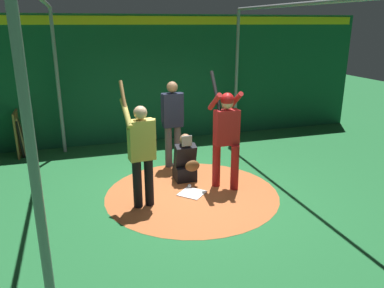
{
  "coord_description": "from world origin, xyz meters",
  "views": [
    {
      "loc": [
        6.02,
        -1.88,
        2.96
      ],
      "look_at": [
        0.0,
        0.0,
        0.95
      ],
      "focal_mm": 35.56,
      "sensor_mm": 36.0,
      "label": 1
    }
  ],
  "objects_px": {
    "home_plate": "(192,193)",
    "visitor": "(141,150)",
    "batter": "(226,131)",
    "catcher": "(185,162)",
    "umpire": "(173,120)",
    "baseball_0": "(189,186)",
    "bat_rack": "(20,133)"
  },
  "relations": [
    {
      "from": "catcher",
      "to": "baseball_0",
      "type": "height_order",
      "value": "catcher"
    },
    {
      "from": "catcher",
      "to": "bat_rack",
      "type": "bearing_deg",
      "value": -130.01
    },
    {
      "from": "home_plate",
      "to": "umpire",
      "type": "bearing_deg",
      "value": 178.63
    },
    {
      "from": "umpire",
      "to": "baseball_0",
      "type": "xyz_separation_m",
      "value": [
        1.21,
        -0.0,
        -1.0
      ]
    },
    {
      "from": "catcher",
      "to": "umpire",
      "type": "bearing_deg",
      "value": -177.83
    },
    {
      "from": "catcher",
      "to": "visitor",
      "type": "bearing_deg",
      "value": -49.77
    },
    {
      "from": "batter",
      "to": "visitor",
      "type": "bearing_deg",
      "value": -79.43
    },
    {
      "from": "umpire",
      "to": "baseball_0",
      "type": "distance_m",
      "value": 1.57
    },
    {
      "from": "batter",
      "to": "home_plate",
      "type": "bearing_deg",
      "value": -81.43
    },
    {
      "from": "visitor",
      "to": "bat_rack",
      "type": "distance_m",
      "value": 4.26
    },
    {
      "from": "catcher",
      "to": "home_plate",
      "type": "bearing_deg",
      "value": -5.94
    },
    {
      "from": "visitor",
      "to": "batter",
      "type": "bearing_deg",
      "value": 94.73
    },
    {
      "from": "catcher",
      "to": "umpire",
      "type": "relative_size",
      "value": 0.52
    },
    {
      "from": "batter",
      "to": "baseball_0",
      "type": "distance_m",
      "value": 1.25
    },
    {
      "from": "batter",
      "to": "umpire",
      "type": "height_order",
      "value": "batter"
    },
    {
      "from": "home_plate",
      "to": "visitor",
      "type": "distance_m",
      "value": 1.37
    },
    {
      "from": "home_plate",
      "to": "bat_rack",
      "type": "bearing_deg",
      "value": -136.6
    },
    {
      "from": "visitor",
      "to": "baseball_0",
      "type": "relative_size",
      "value": 28.22
    },
    {
      "from": "catcher",
      "to": "bat_rack",
      "type": "relative_size",
      "value": 0.91
    },
    {
      "from": "batter",
      "to": "catcher",
      "type": "xyz_separation_m",
      "value": [
        -0.54,
        -0.61,
        -0.73
      ]
    },
    {
      "from": "umpire",
      "to": "bat_rack",
      "type": "height_order",
      "value": "umpire"
    },
    {
      "from": "visitor",
      "to": "catcher",
      "type": "bearing_deg",
      "value": 124.39
    },
    {
      "from": "batter",
      "to": "baseball_0",
      "type": "bearing_deg",
      "value": -103.68
    },
    {
      "from": "home_plate",
      "to": "visitor",
      "type": "bearing_deg",
      "value": -77.97
    },
    {
      "from": "bat_rack",
      "to": "baseball_0",
      "type": "height_order",
      "value": "bat_rack"
    },
    {
      "from": "umpire",
      "to": "visitor",
      "type": "xyz_separation_m",
      "value": [
        1.67,
        -0.96,
        -0.03
      ]
    },
    {
      "from": "visitor",
      "to": "bat_rack",
      "type": "bearing_deg",
      "value": -153.4
    },
    {
      "from": "visitor",
      "to": "home_plate",
      "type": "bearing_deg",
      "value": 96.18
    },
    {
      "from": "batter",
      "to": "visitor",
      "type": "height_order",
      "value": "batter"
    },
    {
      "from": "batter",
      "to": "catcher",
      "type": "bearing_deg",
      "value": -131.44
    },
    {
      "from": "bat_rack",
      "to": "catcher",
      "type": "bearing_deg",
      "value": 49.99
    },
    {
      "from": "visitor",
      "to": "baseball_0",
      "type": "height_order",
      "value": "visitor"
    }
  ]
}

